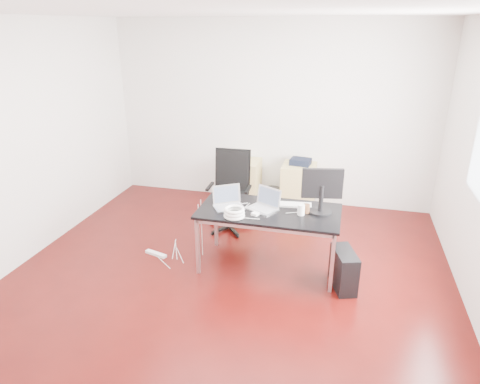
% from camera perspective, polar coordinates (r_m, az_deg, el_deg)
% --- Properties ---
extents(room_shell, '(5.00, 5.00, 5.00)m').
position_cam_1_polar(room_shell, '(4.36, -1.32, 4.16)').
color(room_shell, '#370706').
rests_on(room_shell, ground).
extents(desk, '(1.60, 0.80, 0.73)m').
position_cam_1_polar(desk, '(4.89, 3.90, -2.99)').
color(desk, black).
rests_on(desk, ground).
extents(office_chair, '(0.50, 0.52, 1.08)m').
position_cam_1_polar(office_chair, '(5.91, -1.30, 0.72)').
color(office_chair, black).
rests_on(office_chair, ground).
extents(filing_cabinet_left, '(0.50, 0.50, 0.70)m').
position_cam_1_polar(filing_cabinet_left, '(6.84, 0.47, 1.39)').
color(filing_cabinet_left, tan).
rests_on(filing_cabinet_left, ground).
extents(filing_cabinet_right, '(0.50, 0.50, 0.70)m').
position_cam_1_polar(filing_cabinet_right, '(6.69, 7.77, 0.74)').
color(filing_cabinet_right, tan).
rests_on(filing_cabinet_right, ground).
extents(pc_tower, '(0.33, 0.49, 0.44)m').
position_cam_1_polar(pc_tower, '(4.84, 13.65, -10.01)').
color(pc_tower, black).
rests_on(pc_tower, ground).
extents(wastebasket, '(0.24, 0.24, 0.28)m').
position_cam_1_polar(wastebasket, '(6.84, 4.34, -0.55)').
color(wastebasket, black).
rests_on(wastebasket, ground).
extents(power_strip, '(0.30, 0.14, 0.04)m').
position_cam_1_polar(power_strip, '(5.51, -11.15, -8.09)').
color(power_strip, white).
rests_on(power_strip, ground).
extents(laptop_left, '(0.41, 0.39, 0.23)m').
position_cam_1_polar(laptop_left, '(4.94, -1.65, -1.33)').
color(laptop_left, silver).
rests_on(laptop_left, desk).
extents(laptop_right, '(0.41, 0.38, 0.23)m').
position_cam_1_polar(laptop_right, '(4.88, 3.31, -1.63)').
color(laptop_right, silver).
rests_on(laptop_right, desk).
extents(monitor, '(0.45, 0.26, 0.51)m').
position_cam_1_polar(monitor, '(4.79, 10.88, 0.49)').
color(monitor, black).
rests_on(monitor, desk).
extents(keyboard, '(0.45, 0.19, 0.02)m').
position_cam_1_polar(keyboard, '(5.01, 6.99, -1.70)').
color(keyboard, white).
rests_on(keyboard, desk).
extents(cup_white, '(0.10, 0.10, 0.12)m').
position_cam_1_polar(cup_white, '(4.77, 8.15, -2.36)').
color(cup_white, white).
rests_on(cup_white, desk).
extents(cup_brown, '(0.10, 0.10, 0.10)m').
position_cam_1_polar(cup_brown, '(4.83, 8.83, -2.20)').
color(cup_brown, brown).
rests_on(cup_brown, desk).
extents(cable_coil, '(0.24, 0.24, 0.11)m').
position_cam_1_polar(cable_coil, '(4.67, -0.76, -2.77)').
color(cable_coil, white).
rests_on(cable_coil, desk).
extents(power_adapter, '(0.09, 0.09, 0.03)m').
position_cam_1_polar(power_adapter, '(4.73, 2.05, -2.94)').
color(power_adapter, white).
rests_on(power_adapter, desk).
extents(speaker, '(0.09, 0.08, 0.18)m').
position_cam_1_polar(speaker, '(6.65, 0.59, 4.80)').
color(speaker, '#9E9E9E').
rests_on(speaker, filing_cabinet_left).
extents(navy_garment, '(0.33, 0.28, 0.09)m').
position_cam_1_polar(navy_garment, '(6.59, 8.07, 4.03)').
color(navy_garment, black).
rests_on(navy_garment, filing_cabinet_right).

